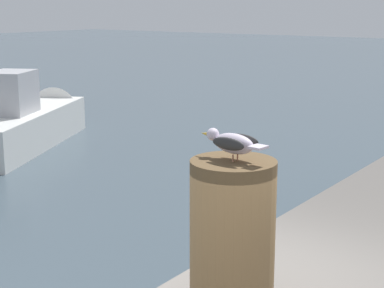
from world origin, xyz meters
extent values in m
cylinder|color=brown|center=(0.07, -0.47, 2.16)|extent=(0.43, 0.43, 0.79)
cylinder|color=tan|center=(0.09, -0.48, 2.58)|extent=(0.01, 0.01, 0.04)
cylinder|color=tan|center=(0.05, -0.48, 2.58)|extent=(0.01, 0.01, 0.04)
ellipsoid|color=silver|center=(0.07, -0.47, 2.65)|extent=(0.11, 0.24, 0.10)
sphere|color=silver|center=(0.08, -0.34, 2.67)|extent=(0.06, 0.06, 0.06)
cone|color=gold|center=(0.09, -0.29, 2.67)|extent=(0.02, 0.05, 0.02)
cube|color=silver|center=(0.05, -0.62, 2.65)|extent=(0.09, 0.08, 0.01)
ellipsoid|color=#2F2F2F|center=(0.13, -0.49, 2.66)|extent=(0.05, 0.19, 0.06)
ellipsoid|color=#2F2F2F|center=(0.01, -0.47, 2.66)|extent=(0.05, 0.19, 0.06)
cube|color=silver|center=(6.82, 9.63, 0.43)|extent=(4.99, 3.48, 0.87)
cone|color=silver|center=(9.32, 10.87, 0.48)|extent=(1.80, 1.80, 1.34)
cube|color=#B2B2B7|center=(6.50, 9.47, 1.35)|extent=(1.41, 1.29, 0.97)
camera|label=1|loc=(-2.41, -2.01, 3.30)|focal=57.64mm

